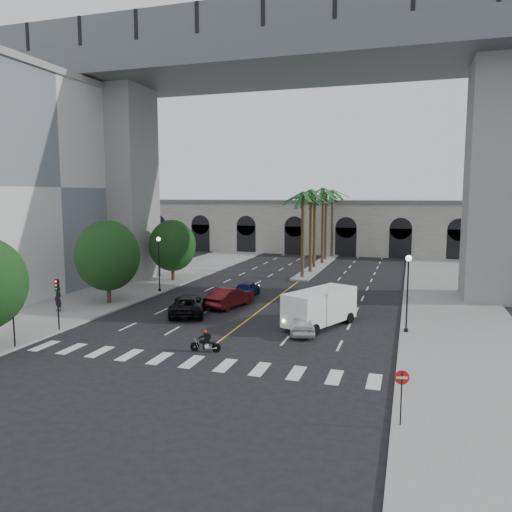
{
  "coord_description": "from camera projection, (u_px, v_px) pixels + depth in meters",
  "views": [
    {
      "loc": [
        11.5,
        -26.23,
        9.3
      ],
      "look_at": [
        1.43,
        6.0,
        5.17
      ],
      "focal_mm": 35.0,
      "sensor_mm": 36.0,
      "label": 1
    }
  ],
  "objects": [
    {
      "name": "do_not_enter_sign",
      "position": [
        402.0,
        386.0,
        19.77
      ],
      "size": [
        0.58,
        0.16,
        2.42
      ],
      "rotation": [
        0.0,
        0.0,
        0.23
      ],
      "color": "black",
      "rests_on": "ground"
    },
    {
      "name": "cargo_van",
      "position": [
        320.0,
        306.0,
        35.28
      ],
      "size": [
        4.64,
        6.56,
        2.63
      ],
      "rotation": [
        0.0,
        0.0,
        -0.43
      ],
      "color": "white",
      "rests_on": "ground"
    },
    {
      "name": "street_tree_mid",
      "position": [
        108.0,
        256.0,
        42.19
      ],
      "size": [
        5.44,
        5.44,
        7.21
      ],
      "color": "#382616",
      "rests_on": "ground"
    },
    {
      "name": "pier_building",
      "position": [
        337.0,
        226.0,
        80.97
      ],
      "size": [
        71.0,
        10.5,
        8.5
      ],
      "color": "beige",
      "rests_on": "ground"
    },
    {
      "name": "car_e",
      "position": [
        247.0,
        289.0,
        45.87
      ],
      "size": [
        1.95,
        4.39,
        1.47
      ],
      "primitive_type": "imported",
      "rotation": [
        0.0,
        0.0,
        3.19
      ],
      "color": "#11154F",
      "rests_on": "ground"
    },
    {
      "name": "traffic_signal_far",
      "position": [
        58.0,
        296.0,
        33.84
      ],
      "size": [
        0.25,
        0.18,
        3.65
      ],
      "color": "black",
      "rests_on": "ground"
    },
    {
      "name": "traffic_signal_near",
      "position": [
        13.0,
        308.0,
        30.06
      ],
      "size": [
        0.25,
        0.18,
        3.65
      ],
      "color": "black",
      "rests_on": "ground"
    },
    {
      "name": "car_b",
      "position": [
        230.0,
        297.0,
        41.57
      ],
      "size": [
        2.93,
        5.31,
        1.66
      ],
      "primitive_type": "imported",
      "rotation": [
        0.0,
        0.0,
        2.89
      ],
      "color": "#4C0F11",
      "rests_on": "ground"
    },
    {
      "name": "car_c",
      "position": [
        189.0,
        305.0,
        38.99
      ],
      "size": [
        4.22,
        6.09,
        1.54
      ],
      "primitive_type": "imported",
      "rotation": [
        0.0,
        0.0,
        3.47
      ],
      "color": "black",
      "rests_on": "ground"
    },
    {
      "name": "bridge",
      "position": [
        327.0,
        97.0,
        46.96
      ],
      "size": [
        75.0,
        13.0,
        26.0
      ],
      "color": "gray",
      "rests_on": "ground"
    },
    {
      "name": "pedestrian_b",
      "position": [
        4.0,
        308.0,
        36.62
      ],
      "size": [
        1.07,
        1.01,
        1.75
      ],
      "primitive_type": "imported",
      "rotation": [
        0.0,
        0.0,
        -0.56
      ],
      "color": "black",
      "rests_on": "sidewalk_left"
    },
    {
      "name": "sidewalk_right",
      "position": [
        455.0,
        313.0,
        39.14
      ],
      "size": [
        8.0,
        100.0,
        0.15
      ],
      "primitive_type": "cube",
      "color": "gray",
      "rests_on": "ground"
    },
    {
      "name": "street_tree_far",
      "position": [
        172.0,
        246.0,
        53.6
      ],
      "size": [
        5.04,
        5.04,
        6.68
      ],
      "color": "#382616",
      "rests_on": "ground"
    },
    {
      "name": "palm_b",
      "position": [
        311.0,
        194.0,
        58.53
      ],
      "size": [
        3.2,
        3.2,
        10.6
      ],
      "color": "#47331E",
      "rests_on": "ground"
    },
    {
      "name": "lamp_post_left_far",
      "position": [
        159.0,
        259.0,
        47.53
      ],
      "size": [
        0.4,
        0.4,
        5.35
      ],
      "color": "black",
      "rests_on": "ground"
    },
    {
      "name": "lamp_post_right",
      "position": [
        408.0,
        287.0,
        33.19
      ],
      "size": [
        0.4,
        0.4,
        5.35
      ],
      "color": "black",
      "rests_on": "ground"
    },
    {
      "name": "palm_d",
      "position": [
        323.0,
        192.0,
        66.06
      ],
      "size": [
        3.2,
        3.2,
        10.9
      ],
      "color": "#47331E",
      "rests_on": "ground"
    },
    {
      "name": "ground",
      "position": [
        203.0,
        354.0,
        29.38
      ],
      "size": [
        140.0,
        140.0,
        0.0
      ],
      "primitive_type": "plane",
      "color": "black",
      "rests_on": "ground"
    },
    {
      "name": "motorcycle_rider",
      "position": [
        206.0,
        342.0,
        29.7
      ],
      "size": [
        1.86,
        0.52,
        1.35
      ],
      "rotation": [
        0.0,
        0.0,
        0.14
      ],
      "color": "black",
      "rests_on": "ground"
    },
    {
      "name": "palm_a",
      "position": [
        303.0,
        197.0,
        54.8
      ],
      "size": [
        3.2,
        3.2,
        10.3
      ],
      "color": "#47331E",
      "rests_on": "ground"
    },
    {
      "name": "car_a",
      "position": [
        301.0,
        323.0,
        33.66
      ],
      "size": [
        2.74,
        4.38,
        1.39
      ],
      "primitive_type": "imported",
      "rotation": [
        0.0,
        0.0,
        3.43
      ],
      "color": "silver",
      "rests_on": "ground"
    },
    {
      "name": "palm_f",
      "position": [
        333.0,
        194.0,
        73.65
      ],
      "size": [
        3.2,
        3.2,
        10.7
      ],
      "color": "#47331E",
      "rests_on": "ground"
    },
    {
      "name": "palm_e",
      "position": [
        326.0,
        196.0,
        69.98
      ],
      "size": [
        3.2,
        3.2,
        10.4
      ],
      "color": "#47331E",
      "rests_on": "ground"
    },
    {
      "name": "sidewalk_left",
      "position": [
        121.0,
        291.0,
        48.03
      ],
      "size": [
        8.0,
        100.0,
        0.15
      ],
      "primitive_type": "cube",
      "color": "gray",
      "rests_on": "ground"
    },
    {
      "name": "median",
      "position": [
        318.0,
        266.0,
        65.37
      ],
      "size": [
        2.0,
        24.0,
        0.2
      ],
      "primitive_type": "cube",
      "color": "gray",
      "rests_on": "ground"
    },
    {
      "name": "palm_c",
      "position": [
        315.0,
        198.0,
        62.46
      ],
      "size": [
        3.2,
        3.2,
        10.1
      ],
      "color": "#47331E",
      "rests_on": "ground"
    },
    {
      "name": "car_d",
      "position": [
        323.0,
        298.0,
        41.59
      ],
      "size": [
        3.78,
        5.76,
        1.55
      ],
      "primitive_type": "imported",
      "rotation": [
        0.0,
        0.0,
        3.47
      ],
      "color": "#57565B",
      "rests_on": "ground"
    },
    {
      "name": "pedestrian_a",
      "position": [
        58.0,
        299.0,
        39.47
      ],
      "size": [
        0.78,
        0.61,
        1.9
      ],
      "primitive_type": "imported",
      "rotation": [
        0.0,
        0.0,
        -0.24
      ],
      "color": "black",
      "rests_on": "sidewalk_left"
    }
  ]
}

